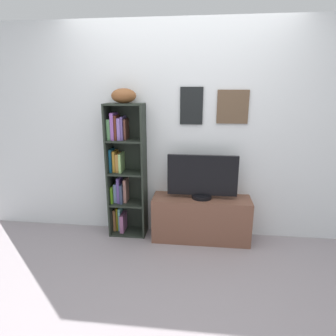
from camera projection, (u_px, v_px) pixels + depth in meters
name	position (u px, v px, depth m)	size (l,w,h in m)	color
ground	(168.00, 292.00, 2.51)	(5.20, 5.20, 0.04)	gray
back_wall	(180.00, 133.00, 3.26)	(4.80, 0.08, 2.40)	silver
bookshelf	(124.00, 171.00, 3.32)	(0.42, 0.26, 1.54)	#232A22
football	(124.00, 96.00, 3.06)	(0.27, 0.16, 0.16)	brown
tv_stand	(201.00, 219.00, 3.29)	(1.10, 0.34, 0.51)	brown
television	(202.00, 177.00, 3.16)	(0.77, 0.22, 0.49)	black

